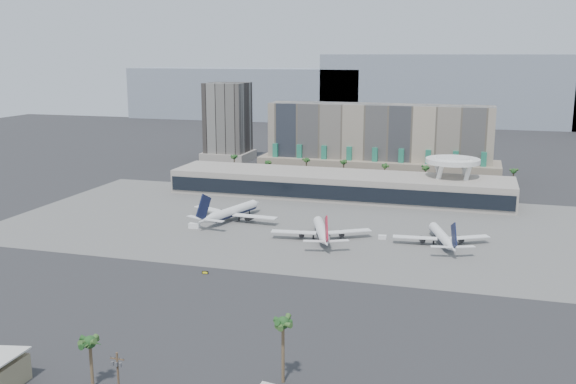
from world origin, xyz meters
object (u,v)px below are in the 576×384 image
(airliner_right, at_px, (442,236))
(utility_pole, at_px, (118,375))
(airliner_left, at_px, (231,212))
(airliner_centre, at_px, (322,231))
(taxiway_sign, at_px, (205,273))
(service_vehicle_a, at_px, (194,226))
(service_vehicle_b, at_px, (382,237))

(airliner_right, bearing_deg, utility_pole, -129.78)
(airliner_right, bearing_deg, airliner_left, 155.79)
(airliner_centre, relative_size, taxiway_sign, 18.24)
(utility_pole, bearing_deg, airliner_left, 102.52)
(service_vehicle_a, bearing_deg, service_vehicle_b, 3.10)
(utility_pole, relative_size, taxiway_sign, 5.58)
(airliner_right, xyz_separation_m, service_vehicle_a, (-99.68, -4.81, -2.22))
(service_vehicle_a, bearing_deg, utility_pole, -73.35)
(airliner_centre, relative_size, service_vehicle_a, 8.66)
(airliner_right, relative_size, service_vehicle_a, 8.20)
(airliner_centre, bearing_deg, taxiway_sign, -137.99)
(service_vehicle_a, distance_m, service_vehicle_b, 77.23)
(airliner_left, height_order, airliner_right, airliner_left)
(utility_pole, xyz_separation_m, airliner_centre, (11.62, 129.44, -3.59))
(utility_pole, height_order, taxiway_sign, utility_pole)
(service_vehicle_a, relative_size, taxiway_sign, 2.10)
(airliner_left, xyz_separation_m, taxiway_sign, (16.73, -66.85, -3.41))
(utility_pole, distance_m, airliner_right, 146.72)
(airliner_left, relative_size, service_vehicle_b, 13.96)
(utility_pole, relative_size, service_vehicle_b, 3.85)
(utility_pole, relative_size, airliner_centre, 0.31)
(airliner_centre, xyz_separation_m, service_vehicle_b, (22.66, 7.08, -2.75))
(airliner_right, xyz_separation_m, taxiway_sign, (-72.79, -55.39, -2.85))
(airliner_left, bearing_deg, utility_pole, -61.79)
(airliner_centre, bearing_deg, utility_pole, -114.22)
(service_vehicle_a, height_order, taxiway_sign, service_vehicle_a)
(airliner_left, distance_m, taxiway_sign, 68.99)
(utility_pole, distance_m, airliner_left, 150.21)
(taxiway_sign, bearing_deg, airliner_left, 95.21)
(airliner_left, xyz_separation_m, airliner_centre, (44.17, -17.16, -0.34))
(taxiway_sign, bearing_deg, utility_pole, -87.63)
(utility_pole, xyz_separation_m, service_vehicle_b, (34.29, 136.52, -6.34))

